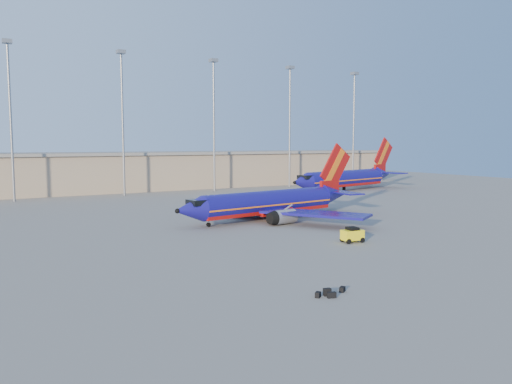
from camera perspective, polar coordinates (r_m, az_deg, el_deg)
ground at (r=63.35m, az=1.08°, el=-3.93°), size 220.00×220.00×0.00m
terminal_building at (r=119.32m, az=-9.46°, el=2.55°), size 122.00×16.00×8.50m
light_mast_row at (r=106.40m, az=-9.77°, el=9.32°), size 101.60×1.60×28.65m
aircraft_main at (r=69.03m, az=1.84°, el=-1.27°), size 30.90×29.54×10.49m
aircraft_second at (r=112.45m, az=10.32°, el=1.54°), size 34.77×15.17×11.92m
baggage_tug at (r=53.98m, az=10.95°, el=-4.79°), size 2.40×1.61×1.63m
luggage_pile at (r=35.42m, az=8.46°, el=-11.31°), size 2.86×1.21×0.51m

